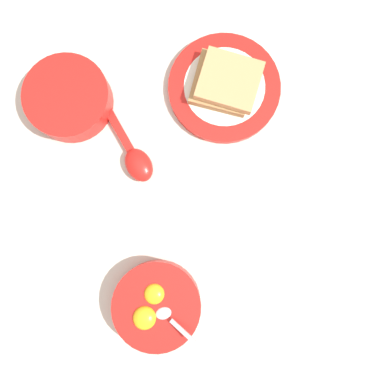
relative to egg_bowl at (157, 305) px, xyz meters
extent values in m
plane|color=beige|center=(-0.12, -0.16, -0.03)|extent=(3.00, 3.00, 0.00)
cylinder|color=red|center=(0.00, 0.00, 0.00)|extent=(0.15, 0.15, 0.05)
cylinder|color=white|center=(0.00, 0.00, 0.00)|extent=(0.12, 0.12, 0.02)
ellipsoid|color=yellow|center=(0.02, 0.01, 0.02)|extent=(0.04, 0.04, 0.02)
ellipsoid|color=yellow|center=(0.00, -0.02, 0.02)|extent=(0.03, 0.03, 0.02)
cylinder|color=black|center=(-0.02, 0.00, 0.02)|extent=(0.03, 0.03, 0.00)
ellipsoid|color=silver|center=(-0.01, 0.01, 0.02)|extent=(0.03, 0.02, 0.01)
cube|color=silver|center=(-0.04, 0.04, 0.04)|extent=(0.04, 0.04, 0.03)
cylinder|color=red|center=(-0.21, -0.34, -0.02)|extent=(0.20, 0.20, 0.02)
cylinder|color=white|center=(-0.21, -0.34, -0.01)|extent=(0.15, 0.15, 0.00)
cube|color=tan|center=(-0.21, -0.34, 0.00)|extent=(0.14, 0.14, 0.02)
cube|color=tan|center=(-0.21, -0.34, 0.02)|extent=(0.13, 0.13, 0.02)
ellipsoid|color=red|center=(-0.03, -0.24, -0.01)|extent=(0.06, 0.07, 0.03)
cube|color=red|center=(-0.01, -0.31, -0.02)|extent=(0.04, 0.09, 0.01)
cylinder|color=red|center=(0.07, -0.39, 0.00)|extent=(0.15, 0.15, 0.05)
cylinder|color=white|center=(0.07, -0.39, 0.01)|extent=(0.12, 0.12, 0.01)
camera|label=1|loc=(-0.09, -0.11, 0.64)|focal=35.00mm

